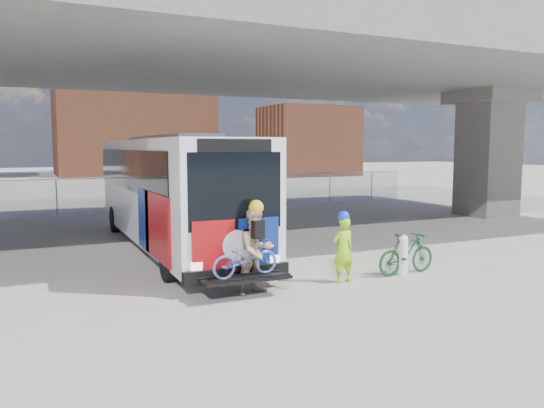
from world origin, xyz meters
TOP-DOWN VIEW (x-y plane):
  - ground at (0.00, 0.00)m, footprint 160.00×160.00m
  - bus at (-2.00, 2.33)m, footprint 2.67×12.94m
  - overpass at (0.00, 4.00)m, footprint 40.00×16.00m
  - chainlink_fence at (0.00, 12.00)m, footprint 30.00×0.06m
  - brick_buildings at (1.23, 48.23)m, footprint 54.00×22.00m
  - smokestack at (14.00, 55.00)m, footprint 2.20×2.20m
  - bollard at (2.51, -4.00)m, footprint 0.28×0.28m
  - cyclist_hivis at (0.69, -4.00)m, footprint 0.61×0.42m
  - cyclist_tan at (-1.63, -4.00)m, footprint 1.11×0.96m
  - bike_parked at (2.64, -4.00)m, footprint 1.87×0.64m

SIDE VIEW (x-z plane):
  - ground at x=0.00m, z-range 0.00..0.00m
  - bike_parked at x=2.64m, z-range 0.00..1.10m
  - bollard at x=2.51m, z-range 0.04..1.10m
  - cyclist_hivis at x=0.69m, z-range -0.03..1.75m
  - cyclist_tan at x=-1.63m, z-range -0.06..2.08m
  - chainlink_fence at x=0.00m, z-range -13.58..16.42m
  - bus at x=-2.00m, z-range 0.26..3.95m
  - brick_buildings at x=1.23m, z-range -0.58..11.42m
  - overpass at x=0.00m, z-range 2.57..10.52m
  - smokestack at x=14.00m, z-range 0.00..25.00m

